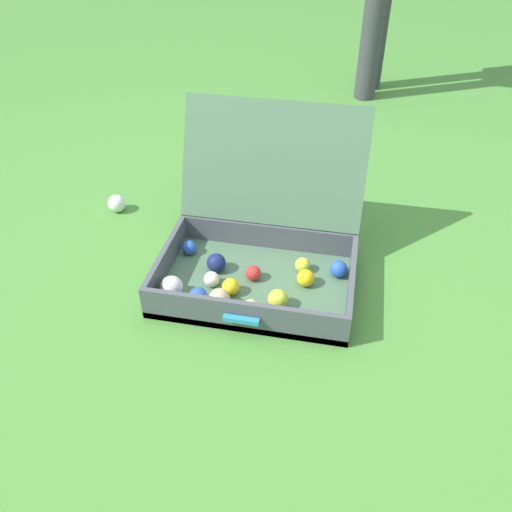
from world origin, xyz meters
name	(u,v)px	position (x,y,z in m)	size (l,w,h in m)	color
ground_plane	(251,293)	(0.00, 0.00, 0.00)	(16.00, 16.00, 0.00)	#4C8C38
open_suitcase	(258,247)	(0.00, 0.11, 0.11)	(0.65, 0.64, 0.51)	#4C7051
stray_ball_on_grass	(117,203)	(-0.64, 0.39, 0.04)	(0.07, 0.07, 0.07)	white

